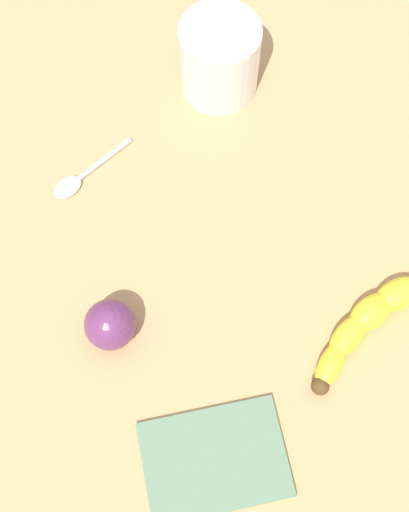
% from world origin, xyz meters
% --- Properties ---
extents(wooden_tabletop, '(1.20, 1.20, 0.03)m').
position_xyz_m(wooden_tabletop, '(0.00, 0.00, 0.01)').
color(wooden_tabletop, tan).
rests_on(wooden_tabletop, ground).
extents(banana, '(0.23, 0.08, 0.03)m').
position_xyz_m(banana, '(-0.03, 0.16, 0.05)').
color(banana, yellow).
rests_on(banana, wooden_tabletop).
extents(smoothie_glass, '(0.09, 0.09, 0.09)m').
position_xyz_m(smoothie_glass, '(-0.11, -0.18, 0.08)').
color(smoothie_glass, silver).
rests_on(smoothie_glass, wooden_tabletop).
extents(plum_fruit, '(0.05, 0.05, 0.05)m').
position_xyz_m(plum_fruit, '(0.19, -0.02, 0.06)').
color(plum_fruit, '#6B3360').
rests_on(plum_fruit, wooden_tabletop).
extents(teaspoon, '(0.11, 0.02, 0.01)m').
position_xyz_m(teaspoon, '(0.11, -0.19, 0.03)').
color(teaspoon, silver).
rests_on(teaspoon, wooden_tabletop).
extents(folded_napkin, '(0.17, 0.16, 0.01)m').
position_xyz_m(folded_napkin, '(0.20, 0.14, 0.03)').
color(folded_napkin, slate).
rests_on(folded_napkin, wooden_tabletop).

